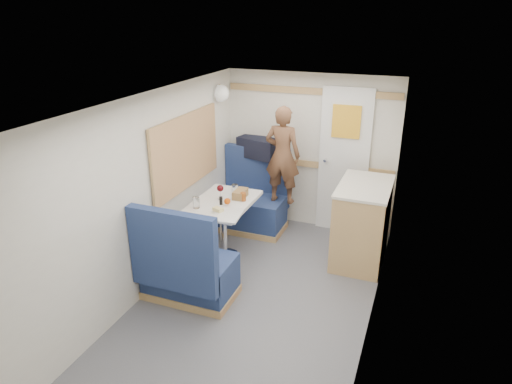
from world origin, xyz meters
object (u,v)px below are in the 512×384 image
at_px(dinette_table, 223,214).
at_px(duffel_bag, 259,148).
at_px(bench_far, 251,206).
at_px(dome_light, 221,93).
at_px(cheese_block, 218,209).
at_px(galley_counter, 362,222).
at_px(orange_fruit, 227,201).
at_px(person, 282,155).
at_px(pepper_grinder, 221,201).
at_px(bench_near, 187,273).
at_px(tray, 227,215).
at_px(bread_loaf, 240,194).
at_px(tumbler_right, 235,189).
at_px(tumbler_left, 196,203).
at_px(wine_glass, 220,189).
at_px(beer_glass, 243,197).

xyz_separation_m(dinette_table, duffel_bag, (0.00, 1.12, 0.46)).
bearing_deg(bench_far, dinette_table, -90.00).
relative_size(dome_light, cheese_block, 1.84).
relative_size(bench_far, galley_counter, 1.14).
relative_size(orange_fruit, cheese_block, 0.65).
bearing_deg(person, duffel_bag, -32.45).
relative_size(duffel_bag, pepper_grinder, 5.79).
bearing_deg(bench_near, orange_fruit, 82.43).
bearing_deg(tray, dome_light, 116.72).
xyz_separation_m(dome_light, galley_counter, (1.86, -0.30, -1.28)).
height_order(tray, bread_loaf, bread_loaf).
bearing_deg(orange_fruit, tray, -66.20).
distance_m(person, orange_fruit, 1.03).
distance_m(tray, bread_loaf, 0.50).
height_order(bench_near, galley_counter, bench_near).
distance_m(orange_fruit, pepper_grinder, 0.08).
relative_size(bench_near, pepper_grinder, 11.32).
xyz_separation_m(dinette_table, orange_fruit, (0.10, -0.10, 0.21)).
bearing_deg(bench_far, tumbler_right, -85.86).
bearing_deg(bread_loaf, dinette_table, -130.80).
xyz_separation_m(dinette_table, tumbler_left, (-0.19, -0.27, 0.21)).
distance_m(cheese_block, pepper_grinder, 0.21).
relative_size(orange_fruit, tumbler_right, 0.59).
relative_size(galley_counter, tray, 2.48).
bearing_deg(tumbler_right, tumbler_left, -114.59).
distance_m(orange_fruit, bread_loaf, 0.27).
bearing_deg(dinette_table, bench_far, 90.00).
relative_size(tumbler_right, pepper_grinder, 1.28).
xyz_separation_m(cheese_block, tumbler_left, (-0.27, 0.03, 0.02)).
distance_m(bench_near, wine_glass, 1.06).
bearing_deg(orange_fruit, bench_far, 96.04).
distance_m(bench_far, bench_near, 1.73).
relative_size(bench_near, galley_counter, 1.14).
xyz_separation_m(bench_near, dome_light, (-0.39, 1.71, 1.45)).
distance_m(dinette_table, bread_loaf, 0.30).
xyz_separation_m(cheese_block, bread_loaf, (0.06, 0.46, 0.01)).
height_order(dinette_table, orange_fruit, orange_fruit).
relative_size(galley_counter, cheese_block, 8.46).
distance_m(wine_glass, tumbler_right, 0.22).
relative_size(dinette_table, duffel_bag, 1.71).
height_order(duffel_bag, wine_glass, duffel_bag).
height_order(dome_light, cheese_block, dome_light).
bearing_deg(wine_glass, galley_counter, 18.38).
bearing_deg(bench_near, duffel_bag, 89.93).
bearing_deg(dinette_table, bench_near, -90.00).
bearing_deg(galley_counter, person, 164.35).
bearing_deg(duffel_bag, dome_light, -131.41).
height_order(tray, beer_glass, beer_glass).
distance_m(dome_light, galley_counter, 2.28).
distance_m(bench_near, duffel_bag, 2.11).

